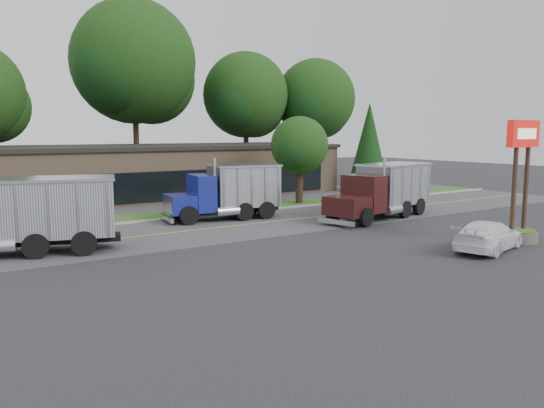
# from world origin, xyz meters

# --- Properties ---
(ground) EXTENTS (140.00, 140.00, 0.00)m
(ground) POSITION_xyz_m (0.00, 0.00, 0.00)
(ground) COLOR #38383E
(ground) RESTS_ON ground
(road) EXTENTS (60.00, 8.00, 0.02)m
(road) POSITION_xyz_m (0.00, 9.00, 0.00)
(road) COLOR #55555A
(road) RESTS_ON ground
(center_line) EXTENTS (60.00, 0.12, 0.01)m
(center_line) POSITION_xyz_m (0.00, 9.00, 0.00)
(center_line) COLOR gold
(center_line) RESTS_ON ground
(curb) EXTENTS (60.00, 0.30, 0.12)m
(curb) POSITION_xyz_m (0.00, 13.20, 0.00)
(curb) COLOR #9E9E99
(curb) RESTS_ON ground
(grass_verge) EXTENTS (60.00, 3.40, 0.03)m
(grass_verge) POSITION_xyz_m (0.00, 15.00, 0.00)
(grass_verge) COLOR #24561D
(grass_verge) RESTS_ON ground
(far_parking) EXTENTS (60.00, 7.00, 0.02)m
(far_parking) POSITION_xyz_m (0.00, 20.00, 0.00)
(far_parking) COLOR #55555A
(far_parking) RESTS_ON ground
(strip_mall) EXTENTS (32.00, 12.00, 4.00)m
(strip_mall) POSITION_xyz_m (2.00, 26.00, 2.00)
(strip_mall) COLOR #8D6F56
(strip_mall) RESTS_ON ground
(bilo_sign) EXTENTS (2.20, 1.90, 5.95)m
(bilo_sign) POSITION_xyz_m (10.50, -2.50, 2.02)
(bilo_sign) COLOR #6B6054
(bilo_sign) RESTS_ON ground
(tree_far_c) EXTENTS (12.71, 11.97, 18.14)m
(tree_far_c) POSITION_xyz_m (4.19, 34.15, 11.58)
(tree_far_c) COLOR #382619
(tree_far_c) RESTS_ON ground
(tree_far_d) EXTENTS (9.81, 9.23, 13.99)m
(tree_far_d) POSITION_xyz_m (16.15, 33.12, 8.93)
(tree_far_d) COLOR #382619
(tree_far_d) RESTS_ON ground
(tree_far_e) EXTENTS (9.56, 9.00, 13.64)m
(tree_far_e) POSITION_xyz_m (24.15, 31.11, 8.70)
(tree_far_e) COLOR #382619
(tree_far_e) RESTS_ON ground
(evergreen_right) EXTENTS (3.55, 3.55, 8.07)m
(evergreen_right) POSITION_xyz_m (20.00, 18.00, 4.43)
(evergreen_right) COLOR #382619
(evergreen_right) RESTS_ON ground
(tree_verge) EXTENTS (4.62, 4.34, 6.58)m
(tree_verge) POSITION_xyz_m (10.07, 15.06, 4.19)
(tree_verge) COLOR #382619
(tree_verge) RESTS_ON ground
(dump_truck_red) EXTENTS (9.58, 4.97, 3.36)m
(dump_truck_red) POSITION_xyz_m (-10.42, 7.96, 1.81)
(dump_truck_red) COLOR black
(dump_truck_red) RESTS_ON ground
(dump_truck_blue) EXTENTS (7.26, 3.52, 3.36)m
(dump_truck_blue) POSITION_xyz_m (1.99, 11.47, 1.80)
(dump_truck_blue) COLOR black
(dump_truck_blue) RESTS_ON ground
(dump_truck_maroon) EXTENTS (8.94, 4.34, 3.36)m
(dump_truck_maroon) POSITION_xyz_m (10.40, 6.55, 1.81)
(dump_truck_maroon) COLOR black
(dump_truck_maroon) RESTS_ON ground
(rally_car) EXTENTS (5.05, 3.05, 1.37)m
(rally_car) POSITION_xyz_m (7.50, -2.94, 0.68)
(rally_car) COLOR white
(rally_car) RESTS_ON ground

